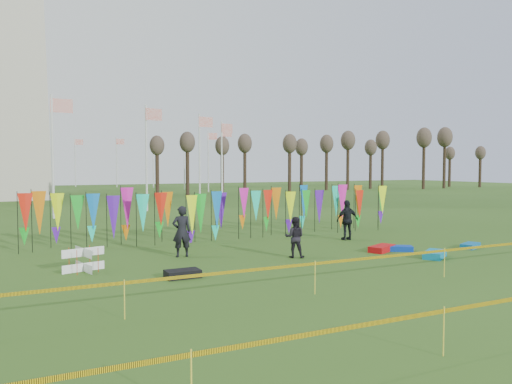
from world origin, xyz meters
name	(u,v)px	position (x,y,z in m)	size (l,w,h in m)	color
ground	(320,269)	(0.00, 0.00, 0.00)	(160.00, 160.00, 0.00)	#2A4914
banner_row	(234,207)	(0.28, 7.79, 1.47)	(18.64, 0.64, 2.35)	black
caution_tape_near	(365,260)	(-0.22, -2.63, 0.78)	(26.00, 0.02, 0.90)	yellow
tree_line	(339,146)	(32.00, 44.00, 6.17)	(53.92, 1.92, 7.84)	#34281A
box_kite	(84,260)	(-7.07, 3.01, 0.39)	(0.71, 0.71, 0.78)	#B52B0D
person_left	(182,231)	(-3.42, 4.19, 0.96)	(0.70, 0.51, 1.92)	black
person_mid	(295,237)	(0.32, 2.21, 0.76)	(0.74, 0.46, 1.52)	black
person_right	(347,220)	(4.74, 4.97, 0.92)	(1.08, 0.61, 1.84)	black
kite_bag_turquoise	(435,254)	(4.99, -0.11, 0.13)	(1.26, 0.63, 0.25)	#0B7FAE
kite_bag_blue	(400,248)	(4.84, 1.61, 0.10)	(0.99, 0.52, 0.21)	#0A36AF
kite_bag_red	(382,248)	(4.13, 1.83, 0.12)	(1.30, 0.60, 0.24)	red
kite_bag_black	(183,274)	(-4.46, 0.80, 0.12)	(1.05, 0.61, 0.24)	black
kite_bag_teal	(470,246)	(7.96, 0.85, 0.10)	(1.06, 0.51, 0.20)	#0B61A3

